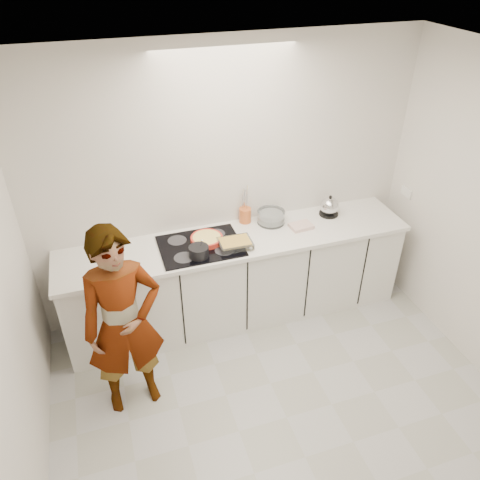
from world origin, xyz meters
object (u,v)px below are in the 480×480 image
object	(u,v)px
tart_dish	(207,239)
cook	(124,324)
baking_dish	(235,243)
kettle	(329,207)
mixing_bowl	(271,217)
utensil_crock	(245,215)
saucepan	(199,251)
hob	(200,246)

from	to	relation	value
tart_dish	cook	xyz separation A→B (m)	(-0.83, -0.73, -0.13)
baking_dish	kettle	distance (m)	1.08
mixing_bowl	utensil_crock	distance (m)	0.25
utensil_crock	cook	distance (m)	1.60
utensil_crock	cook	world-z (taller)	cook
mixing_bowl	cook	bearing A→B (deg)	-149.74
saucepan	utensil_crock	xyz separation A→B (m)	(0.56, 0.44, 0.01)
utensil_crock	mixing_bowl	bearing A→B (deg)	-21.95
saucepan	cook	xyz separation A→B (m)	(-0.71, -0.53, -0.15)
hob	saucepan	bearing A→B (deg)	-107.78
hob	kettle	xyz separation A→B (m)	(1.34, 0.15, 0.08)
hob	cook	world-z (taller)	cook
saucepan	kettle	size ratio (longest dim) A/B	0.94
kettle	utensil_crock	world-z (taller)	kettle
utensil_crock	cook	size ratio (longest dim) A/B	0.09
mixing_bowl	hob	bearing A→B (deg)	-165.63
hob	cook	xyz separation A→B (m)	(-0.76, -0.68, -0.10)
cook	baking_dish	bearing A→B (deg)	22.27
hob	tart_dish	xyz separation A→B (m)	(0.07, 0.04, 0.03)
hob	baking_dish	distance (m)	0.31
tart_dish	kettle	distance (m)	1.27
baking_dish	cook	size ratio (longest dim) A/B	0.18
baking_dish	utensil_crock	bearing A→B (deg)	60.22
hob	mixing_bowl	bearing A→B (deg)	14.37
tart_dish	cook	world-z (taller)	cook
saucepan	cook	bearing A→B (deg)	-143.32
baking_dish	tart_dish	bearing A→B (deg)	144.82
tart_dish	cook	size ratio (longest dim) A/B	0.21
hob	saucepan	world-z (taller)	saucepan
mixing_bowl	kettle	size ratio (longest dim) A/B	1.56
mixing_bowl	cook	distance (m)	1.74
hob	mixing_bowl	world-z (taller)	mixing_bowl
kettle	tart_dish	bearing A→B (deg)	-175.05
mixing_bowl	saucepan	bearing A→B (deg)	-156.31
baking_dish	kettle	xyz separation A→B (m)	(1.05, 0.26, 0.04)
hob	mixing_bowl	size ratio (longest dim) A/B	2.17
tart_dish	saucepan	size ratio (longest dim) A/B	1.76
tart_dish	baking_dish	size ratio (longest dim) A/B	1.20
kettle	cook	xyz separation A→B (m)	(-2.09, -0.84, -0.18)
baking_dish	utensil_crock	xyz separation A→B (m)	(0.22, 0.39, 0.03)
saucepan	mixing_bowl	xyz separation A→B (m)	(0.79, 0.35, -0.01)
hob	tart_dish	size ratio (longest dim) A/B	2.05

